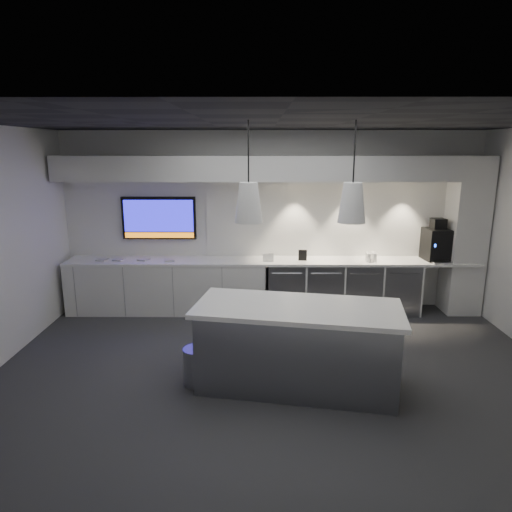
{
  "coord_description": "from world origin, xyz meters",
  "views": [
    {
      "loc": [
        -0.21,
        -5.2,
        2.72
      ],
      "look_at": [
        -0.25,
        1.1,
        1.22
      ],
      "focal_mm": 32.0,
      "sensor_mm": 36.0,
      "label": 1
    }
  ],
  "objects_px": {
    "wall_tv": "(159,218)",
    "bin": "(197,366)",
    "coffee_machine": "(437,243)",
    "island": "(297,346)"
  },
  "relations": [
    {
      "from": "wall_tv",
      "to": "bin",
      "type": "xyz_separation_m",
      "value": [
        0.97,
        -2.76,
        -1.34
      ]
    },
    {
      "from": "wall_tv",
      "to": "coffee_machine",
      "type": "distance_m",
      "value": 4.66
    },
    {
      "from": "island",
      "to": "bin",
      "type": "xyz_separation_m",
      "value": [
        -1.17,
        0.03,
        -0.27
      ]
    },
    {
      "from": "wall_tv",
      "to": "island",
      "type": "xyz_separation_m",
      "value": [
        2.14,
        -2.79,
        -1.06
      ]
    },
    {
      "from": "wall_tv",
      "to": "coffee_machine",
      "type": "xyz_separation_m",
      "value": [
        4.64,
        -0.25,
        -0.38
      ]
    },
    {
      "from": "coffee_machine",
      "to": "bin",
      "type": "bearing_deg",
      "value": -150.1
    },
    {
      "from": "island",
      "to": "bin",
      "type": "bearing_deg",
      "value": -171.45
    },
    {
      "from": "wall_tv",
      "to": "coffee_machine",
      "type": "relative_size",
      "value": 1.8
    },
    {
      "from": "island",
      "to": "coffee_machine",
      "type": "bearing_deg",
      "value": 55.56
    },
    {
      "from": "island",
      "to": "wall_tv",
      "type": "bearing_deg",
      "value": 137.57
    }
  ]
}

